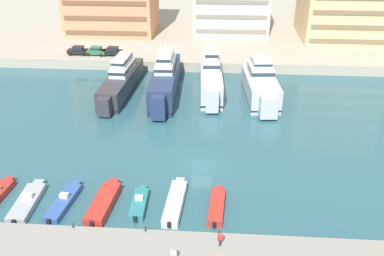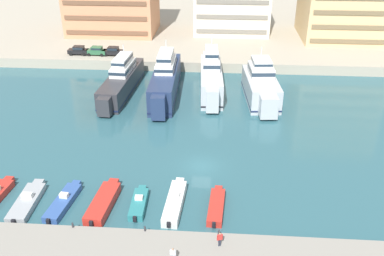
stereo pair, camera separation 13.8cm
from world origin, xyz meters
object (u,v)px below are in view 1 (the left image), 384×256
Objects in this scene: yacht_silver_center_left at (261,86)px; motorboat_grey_left at (27,201)px; yacht_silver_mid_left at (211,77)px; car_black_far_left at (78,50)px; car_green_left at (96,51)px; motorboat_teal_center at (139,203)px; motorboat_red_mid_right at (217,206)px; motorboat_white_center_right at (175,202)px; yacht_navy_left at (165,80)px; pedestrian_mid_deck at (174,254)px; motorboat_blue_mid_left at (64,202)px; yacht_charcoal_far_left at (121,80)px; car_black_mid_left at (112,51)px; motorboat_red_center_left at (104,202)px; pedestrian_near_edge at (220,238)px.

motorboat_grey_left is at bearing -132.23° from yacht_silver_center_left.
yacht_silver_mid_left is at bearing 162.11° from yacht_silver_center_left.
car_black_far_left is at bearing 154.79° from yacht_silver_mid_left.
car_green_left is (-32.46, 15.76, 0.36)m from yacht_silver_center_left.
motorboat_teal_center is (-15.37, -30.18, -2.14)m from yacht_silver_center_left.
yacht_silver_center_left reaches higher than motorboat_red_mid_right.
motorboat_white_center_right is at bearing -95.12° from yacht_silver_mid_left.
motorboat_red_mid_right is at bearing -72.97° from yacht_navy_left.
pedestrian_mid_deck is (5.74, -39.75, -1.10)m from yacht_navy_left.
motorboat_blue_mid_left is at bearing 2.96° from motorboat_grey_left.
yacht_charcoal_far_left is 15.69m from yacht_silver_mid_left.
car_black_mid_left is at bearing 96.50° from motorboat_blue_mid_left.
motorboat_white_center_right is 1.98× the size of car_green_left.
yacht_charcoal_far_left reaches higher than pedestrian_mid_deck.
yacht_charcoal_far_left is at bearing -175.19° from yacht_silver_mid_left.
motorboat_red_center_left is 48.13m from car_green_left.
motorboat_red_center_left is 3.90m from motorboat_teal_center.
motorboat_white_center_right is at bearing 2.80° from motorboat_blue_mid_left.
motorboat_white_center_right is at bearing -68.87° from car_black_mid_left.
motorboat_blue_mid_left is 16.97m from motorboat_red_mid_right.
car_black_far_left is at bearing 118.55° from motorboat_white_center_right.
motorboat_grey_left is at bearing -178.42° from motorboat_red_mid_right.
motorboat_blue_mid_left is 48.00m from car_black_far_left.
motorboat_red_center_left is (-10.77, -33.20, -2.27)m from yacht_silver_mid_left.
car_black_far_left reaches higher than motorboat_red_mid_right.
motorboat_red_mid_right is 51.06m from car_black_mid_left.
car_green_left is at bearing -0.67° from car_black_far_left.
motorboat_white_center_right is (12.71, -31.29, -1.72)m from yacht_charcoal_far_left.
pedestrian_mid_deck reaches higher than motorboat_grey_left.
motorboat_blue_mid_left is 4.52m from motorboat_red_center_left.
yacht_charcoal_far_left is at bearing 118.75° from motorboat_red_mid_right.
motorboat_red_center_left is at bearing -175.89° from motorboat_teal_center.
motorboat_teal_center is (8.41, 0.29, 0.01)m from motorboat_blue_mid_left.
motorboat_teal_center is 9.88m from pedestrian_mid_deck.
motorboat_red_mid_right is at bearing 0.51° from motorboat_teal_center.
motorboat_white_center_right reaches higher than motorboat_red_center_left.
yacht_silver_center_left reaches higher than motorboat_teal_center.
pedestrian_near_edge is (21.47, -5.77, 1.26)m from motorboat_grey_left.
motorboat_red_center_left is at bearing -178.36° from motorboat_red_mid_right.
yacht_navy_left is at bearing 104.90° from pedestrian_near_edge.
motorboat_red_center_left is 7.88m from motorboat_white_center_right.
yacht_silver_center_left is at bearing -3.38° from yacht_charcoal_far_left.
yacht_charcoal_far_left reaches higher than car_black_mid_left.
motorboat_red_center_left is (4.52, 0.01, 0.14)m from motorboat_blue_mid_left.
yacht_charcoal_far_left reaches higher than motorboat_white_center_right.
car_black_mid_left is (-9.79, 46.25, 2.38)m from motorboat_red_center_left.
motorboat_red_mid_right is at bearing -61.25° from yacht_charcoal_far_left.
car_green_left is at bearing 120.19° from yacht_charcoal_far_left.
yacht_silver_mid_left reaches higher than motorboat_grey_left.
yacht_charcoal_far_left is at bearing 105.46° from motorboat_teal_center.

